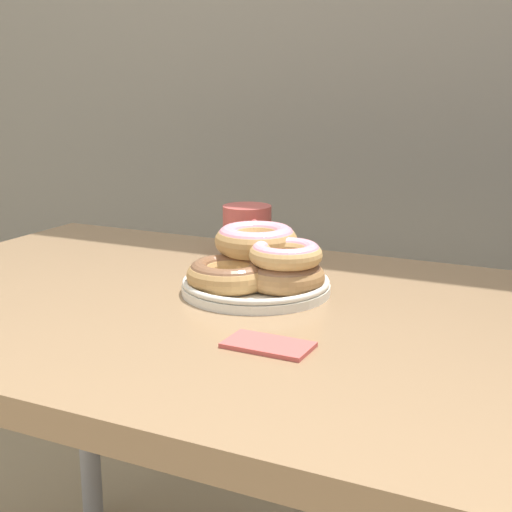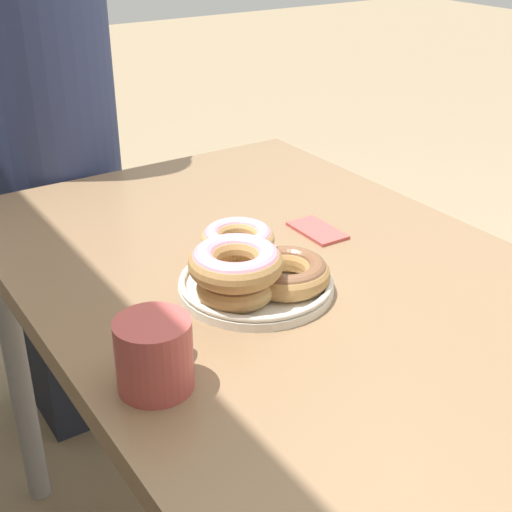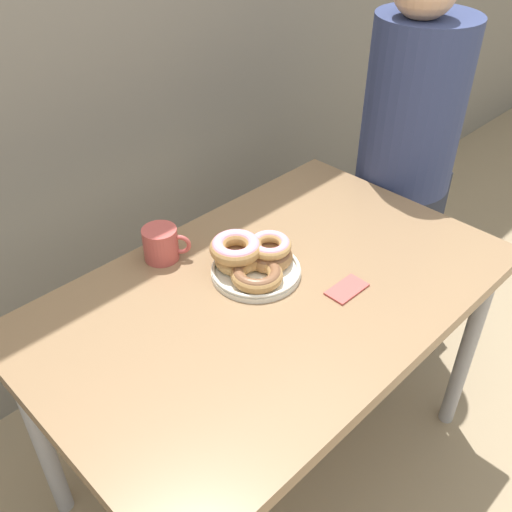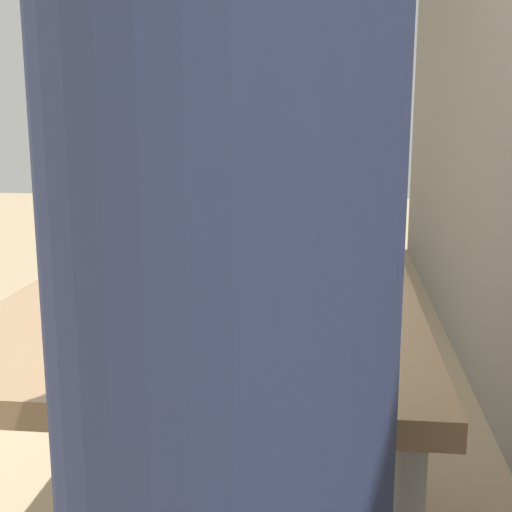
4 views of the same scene
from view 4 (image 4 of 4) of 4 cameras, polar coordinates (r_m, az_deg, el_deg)
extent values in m
cube|color=#846647|center=(1.49, -2.74, -2.84)|extent=(1.25, 0.78, 0.04)
cylinder|color=#99999E|center=(2.20, -8.92, -8.09)|extent=(0.05, 0.05, 0.70)
cylinder|color=#99999E|center=(2.13, 8.80, -8.79)|extent=(0.05, 0.05, 0.70)
cylinder|color=silver|center=(1.46, 0.00, -2.03)|extent=(0.24, 0.24, 0.01)
torus|color=silver|center=(1.46, 0.00, -1.57)|extent=(0.24, 0.24, 0.01)
torus|color=#9E7042|center=(1.41, -0.22, -1.51)|extent=(0.17, 0.17, 0.04)
torus|color=brown|center=(1.41, -0.22, -1.25)|extent=(0.16, 0.16, 0.03)
torus|color=tan|center=(1.47, 2.05, -0.91)|extent=(0.16, 0.16, 0.04)
torus|color=brown|center=(1.47, 2.05, -0.67)|extent=(0.15, 0.15, 0.03)
torus|color=#B2844C|center=(1.49, -1.17, -0.71)|extent=(0.18, 0.18, 0.04)
torus|color=brown|center=(1.49, -1.17, -0.46)|extent=(0.17, 0.17, 0.03)
torus|color=tan|center=(1.40, -0.23, -0.13)|extent=(0.16, 0.16, 0.03)
torus|color=pink|center=(1.40, -0.23, 0.10)|extent=(0.15, 0.15, 0.03)
torus|color=#B2844C|center=(1.47, 2.06, 0.61)|extent=(0.16, 0.16, 0.04)
torus|color=pink|center=(1.47, 2.06, 0.90)|extent=(0.15, 0.15, 0.03)
cylinder|color=#B74C47|center=(1.58, 9.02, 0.34)|extent=(0.10, 0.10, 0.09)
cylinder|color=#382114|center=(1.57, 9.07, 1.80)|extent=(0.08, 0.08, 0.00)
torus|color=#B74C47|center=(1.54, 7.59, 0.10)|extent=(0.05, 0.05, 0.06)
cylinder|color=navy|center=(0.65, -2.62, -0.56)|extent=(0.32, 0.32, 0.57)
cube|color=#BC4C47|center=(1.39, -9.21, -3.12)|extent=(0.11, 0.06, 0.01)
camera|label=1|loc=(1.48, -44.86, 7.45)|focal=50.00mm
camera|label=2|loc=(2.24, 16.41, 16.24)|focal=50.00mm
camera|label=3|loc=(2.52, -18.80, 24.88)|focal=40.00mm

